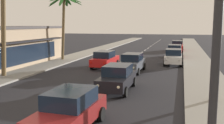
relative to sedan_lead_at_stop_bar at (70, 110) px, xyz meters
name	(u,v)px	position (x,y,z in m)	size (l,w,h in m)	color
sidewalk_right	(201,69)	(6.17, 16.68, -0.78)	(3.20, 110.00, 0.14)	gray
sidewalk_left	(55,62)	(-9.43, 16.68, -0.78)	(3.20, 110.00, 0.14)	gray
lane_markings	(127,65)	(-1.21, 17.21, -0.85)	(4.28, 89.17, 0.01)	silver
sedan_lead_at_stop_bar	(70,110)	(0.00, 0.00, 0.00)	(2.06, 4.49, 1.68)	maroon
sedan_third_in_queue	(117,77)	(0.29, 6.85, 0.00)	(1.96, 4.46, 1.68)	black
sedan_fifth_in_queue	(132,63)	(-0.02, 13.71, 0.00)	(2.07, 4.50, 1.68)	#4C515B
sedan_oncoming_far	(105,59)	(-3.10, 15.32, 0.00)	(2.08, 4.50, 1.68)	red
sedan_parked_nearest_kerb	(175,51)	(3.44, 25.29, 0.00)	(2.04, 4.49, 1.68)	maroon
sedan_parked_mid_kerb	(177,46)	(3.61, 34.33, 0.00)	(1.97, 4.46, 1.68)	red
sedan_parked_far_kerb	(173,57)	(3.49, 19.15, 0.00)	(1.99, 4.47, 1.68)	silver
palm_left_third	(64,10)	(-9.20, 18.93, 5.08)	(4.30, 4.25, 7.89)	brown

